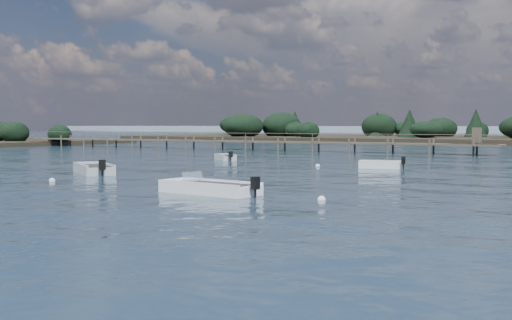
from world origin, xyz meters
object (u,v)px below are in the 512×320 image
Objects in this scene: tender_far_grey at (225,158)px; jetty at (249,142)px; tender_far_white at (380,166)px; dinghy_mid_grey at (94,171)px; dinghy_mid_white_a at (209,190)px.

tender_far_grey is 21.49m from jetty.
tender_far_grey is 15.09m from tender_far_white.
dinghy_mid_grey is (-13.62, -13.14, 0.02)m from tender_far_white.
dinghy_mid_grey is 0.07× the size of jetty.
jetty is (-10.10, 36.09, 0.82)m from dinghy_mid_grey.
jetty reaches higher than dinghy_mid_white_a.
tender_far_white is 18.93m from dinghy_mid_grey.
dinghy_mid_white_a is (-1.13, -19.16, -0.00)m from tender_far_white.
dinghy_mid_white_a is 47.80m from jetty.
tender_far_grey is 16.65m from dinghy_mid_grey.
tender_far_grey is 26.39m from dinghy_mid_white_a.
tender_far_white is at bearing -44.06° from jetty.
dinghy_mid_grey is at bearing -136.05° from tender_far_white.
jetty is at bearing 105.63° from dinghy_mid_grey.
tender_far_grey is at bearing 120.90° from dinghy_mid_white_a.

